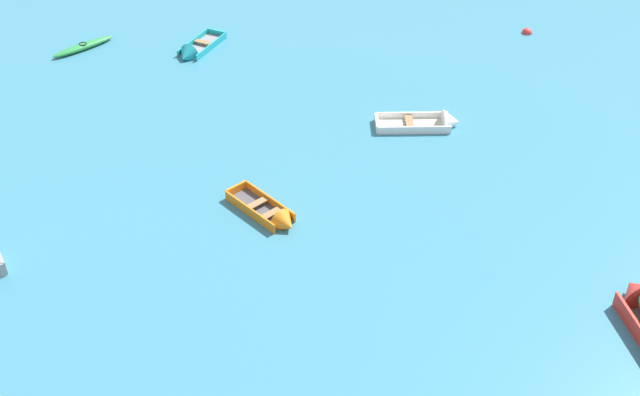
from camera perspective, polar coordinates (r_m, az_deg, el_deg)
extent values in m
cube|color=gray|center=(36.89, -7.91, 10.06)|extent=(1.92, 2.44, 0.07)
cube|color=teal|center=(36.62, -7.31, 10.08)|extent=(1.28, 2.13, 0.28)
cube|color=teal|center=(37.08, -8.54, 10.32)|extent=(1.28, 2.13, 0.28)
cube|color=teal|center=(37.77, -6.95, 10.96)|extent=(0.82, 0.53, 0.28)
cone|color=teal|center=(35.91, -9.00, 9.39)|extent=(1.04, 0.92, 0.88)
cube|color=#937047|center=(36.92, -7.83, 10.36)|extent=(0.83, 0.63, 0.03)
cube|color=beige|center=(31.15, 6.27, 4.87)|extent=(2.60, 1.11, 0.08)
cube|color=white|center=(31.52, 6.19, 5.53)|extent=(2.65, 0.25, 0.30)
cube|color=white|center=(30.67, 6.39, 4.56)|extent=(2.65, 0.25, 0.30)
cube|color=white|center=(30.95, 3.84, 5.04)|extent=(0.17, 0.99, 0.30)
cone|color=white|center=(31.29, 8.81, 5.07)|extent=(0.67, 1.00, 0.96)
cube|color=#937047|center=(31.04, 6.04, 5.14)|extent=(0.34, 0.92, 0.03)
cube|color=#4C4C51|center=(26.85, -4.06, -0.78)|extent=(2.03, 2.32, 0.08)
cube|color=orange|center=(26.97, -3.39, -0.21)|extent=(1.52, 1.96, 0.34)
cube|color=orange|center=(26.57, -4.76, -0.93)|extent=(1.52, 1.96, 0.34)
cube|color=orange|center=(27.55, -5.67, 0.55)|extent=(0.69, 0.56, 0.34)
cone|color=orange|center=(25.98, -2.30, -1.77)|extent=(0.97, 0.92, 0.79)
cube|color=#937047|center=(26.81, -4.24, -0.33)|extent=(0.74, 0.65, 0.03)
cube|color=#937047|center=(26.36, -3.27, -1.01)|extent=(0.74, 0.65, 0.03)
cone|color=red|center=(25.08, 20.53, -5.99)|extent=(1.34, 0.96, 1.27)
ellipsoid|color=#288C3D|center=(37.71, -15.65, 9.80)|extent=(2.53, 2.13, 0.26)
torus|color=black|center=(37.67, -15.68, 9.95)|extent=(0.49, 0.49, 0.05)
cube|color=gray|center=(26.36, -20.74, -3.82)|extent=(0.57, 1.04, 0.44)
sphere|color=red|center=(38.90, 13.75, 10.74)|extent=(0.45, 0.45, 0.45)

